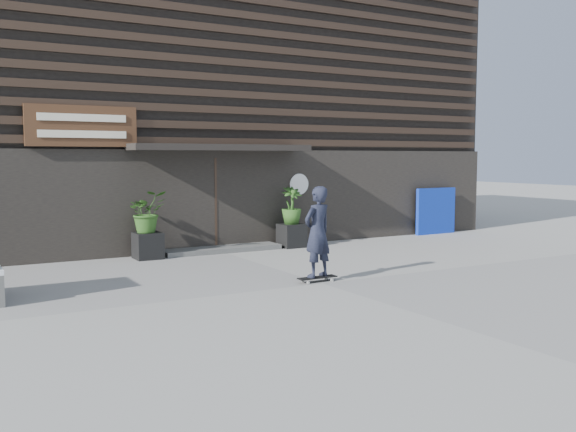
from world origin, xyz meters
TOP-DOWN VIEW (x-y plane):
  - ground at (0.00, 0.00)m, footprint 80.00×80.00m
  - entrance_step at (0.00, 4.60)m, footprint 3.00×0.80m
  - planter_pot_left at (-1.90, 4.40)m, footprint 0.60×0.60m
  - bamboo_left at (-1.90, 4.40)m, footprint 0.86×0.75m
  - planter_pot_right at (1.90, 4.40)m, footprint 0.60×0.60m
  - bamboo_right at (1.90, 4.40)m, footprint 0.54×0.54m
  - blue_tarp at (7.12, 4.70)m, footprint 1.48×0.16m
  - building at (-0.00, 9.96)m, footprint 18.00×11.00m
  - skateboarder at (0.00, 0.16)m, footprint 0.78×0.54m

SIDE VIEW (x-z plane):
  - ground at x=0.00m, z-range 0.00..0.00m
  - entrance_step at x=0.00m, z-range 0.00..0.12m
  - planter_pot_left at x=-1.90m, z-range 0.00..0.60m
  - planter_pot_right at x=1.90m, z-range 0.00..0.60m
  - blue_tarp at x=7.12m, z-range 0.00..1.39m
  - skateboarder at x=0.00m, z-range 0.04..1.83m
  - bamboo_left at x=-1.90m, z-range 0.60..1.56m
  - bamboo_right at x=1.90m, z-range 0.60..1.56m
  - building at x=0.00m, z-range -0.01..7.99m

